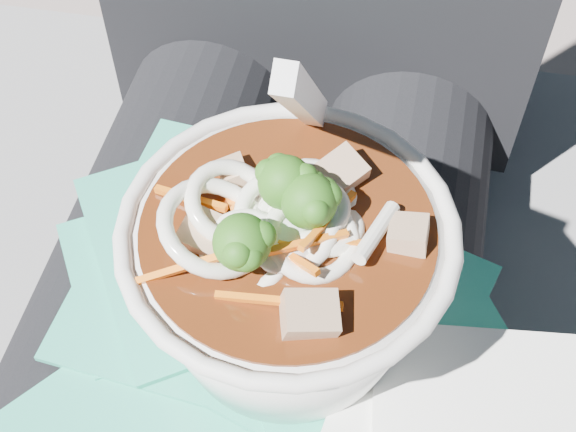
% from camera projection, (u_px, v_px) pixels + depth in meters
% --- Properties ---
extents(stone_ledge, '(1.02, 0.53, 0.47)m').
position_uv_depth(stone_ledge, '(289.00, 362.00, 0.88)').
color(stone_ledge, slate).
rests_on(stone_ledge, ground).
extents(lap, '(0.31, 0.48, 0.14)m').
position_uv_depth(lap, '(243.00, 358.00, 0.55)').
color(lap, black).
rests_on(lap, stone_ledge).
extents(person_body, '(0.34, 0.94, 1.01)m').
position_uv_depth(person_body, '(273.00, 232.00, 0.58)').
color(person_body, black).
rests_on(person_body, ground).
extents(plastic_bag, '(0.37, 0.36, 0.01)m').
position_uv_depth(plastic_bag, '(266.00, 321.00, 0.48)').
color(plastic_bag, '#2AB08F').
rests_on(plastic_bag, lap).
extents(udon_bowl, '(0.21, 0.21, 0.21)m').
position_uv_depth(udon_bowl, '(287.00, 267.00, 0.42)').
color(udon_bowl, white).
rests_on(udon_bowl, plastic_bag).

